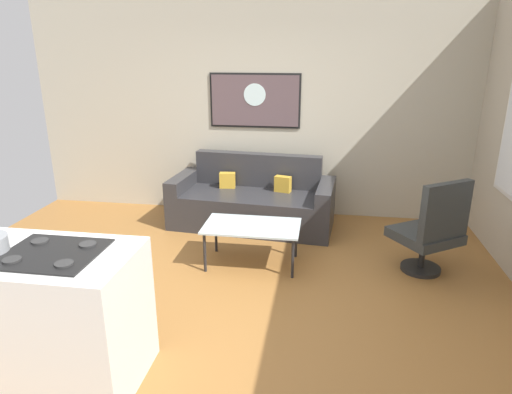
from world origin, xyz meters
TOP-DOWN VIEW (x-y plane):
  - ground at (0.00, 0.00)m, footprint 6.40×6.40m
  - back_wall at (0.00, 2.42)m, footprint 6.40×0.05m
  - couch at (-0.14, 1.86)m, footprint 2.08×1.01m
  - coffee_table at (0.03, 0.77)m, footprint 0.98×0.57m
  - armchair at (1.81, 0.82)m, footprint 0.77×0.77m
  - kitchen_counter at (-1.22, -1.12)m, footprint 1.59×0.72m
  - wall_painting at (-0.19, 2.38)m, footprint 1.19×0.03m

SIDE VIEW (x-z plane):
  - ground at x=0.00m, z-range -0.04..0.00m
  - couch at x=-0.14m, z-range -0.14..0.73m
  - coffee_table at x=0.03m, z-range 0.18..0.62m
  - kitchen_counter at x=-1.22m, z-range -0.01..0.95m
  - armchair at x=1.81m, z-range -0.02..0.97m
  - back_wall at x=0.00m, z-range 0.00..2.80m
  - wall_painting at x=-0.19m, z-range 1.17..1.87m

